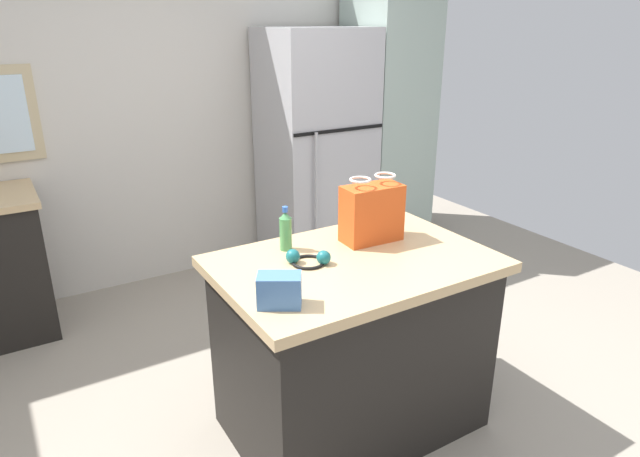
{
  "coord_description": "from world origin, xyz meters",
  "views": [
    {
      "loc": [
        -1.17,
        -1.84,
        1.91
      ],
      "look_at": [
        0.14,
        0.32,
        0.95
      ],
      "focal_mm": 31.2,
      "sensor_mm": 36.0,
      "label": 1
    }
  ],
  "objects": [
    {
      "name": "ground",
      "position": [
        0.0,
        0.0,
        0.0
      ],
      "size": [
        6.24,
        6.24,
        0.0
      ],
      "primitive_type": "plane",
      "color": "#9E9384"
    },
    {
      "name": "back_wall",
      "position": [
        -0.02,
        2.25,
        1.26
      ],
      "size": [
        5.2,
        0.13,
        2.52
      ],
      "color": "silver",
      "rests_on": "ground"
    },
    {
      "name": "kitchen_island",
      "position": [
        0.14,
        0.02,
        0.45
      ],
      "size": [
        1.23,
        0.83,
        0.9
      ],
      "color": "black",
      "rests_on": "ground"
    },
    {
      "name": "refrigerator",
      "position": [
        1.03,
        1.84,
        0.92
      ],
      "size": [
        0.78,
        0.7,
        1.85
      ],
      "color": "#B7B7BC",
      "rests_on": "ground"
    },
    {
      "name": "tall_cabinet",
      "position": [
        1.73,
        1.84,
        1.11
      ],
      "size": [
        0.57,
        0.63,
        2.22
      ],
      "color": "#9EB2A8",
      "rests_on": "ground"
    },
    {
      "name": "shopping_bag",
      "position": [
        0.34,
        0.17,
        1.04
      ],
      "size": [
        0.29,
        0.16,
        0.32
      ],
      "color": "#DB511E",
      "rests_on": "kitchen_island"
    },
    {
      "name": "small_box",
      "position": [
        -0.34,
        -0.19,
        0.96
      ],
      "size": [
        0.19,
        0.17,
        0.12
      ],
      "primitive_type": "cube",
      "rotation": [
        0.0,
        0.0,
        -0.55
      ],
      "color": "#4775B7",
      "rests_on": "kitchen_island"
    },
    {
      "name": "bottle",
      "position": [
        -0.07,
        0.28,
        0.99
      ],
      "size": [
        0.06,
        0.06,
        0.21
      ],
      "color": "#4C9956",
      "rests_on": "kitchen_island"
    },
    {
      "name": "ear_defenders",
      "position": [
        -0.06,
        0.09,
        0.92
      ],
      "size": [
        0.21,
        0.21,
        0.06
      ],
      "color": "black",
      "rests_on": "kitchen_island"
    }
  ]
}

